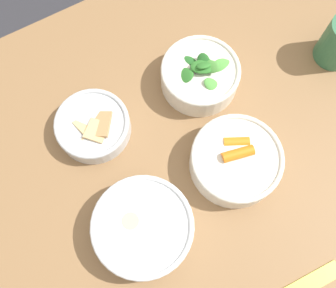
{
  "coord_description": "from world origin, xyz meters",
  "views": [
    {
      "loc": [
        0.17,
        0.19,
        1.44
      ],
      "look_at": [
        0.05,
        -0.0,
        0.77
      ],
      "focal_mm": 40.0,
      "sensor_mm": 36.0,
      "label": 1
    }
  ],
  "objects": [
    {
      "name": "dining_table",
      "position": [
        0.0,
        0.0,
        0.61
      ],
      "size": [
        0.96,
        0.81,
        0.74
      ],
      "color": "olive",
      "rests_on": "ground_plane"
    },
    {
      "name": "bowl_cookies",
      "position": [
        0.16,
        -0.11,
        0.76
      ],
      "size": [
        0.15,
        0.15,
        0.05
      ],
      "color": "silver",
      "rests_on": "dining_table"
    },
    {
      "name": "ground_plane",
      "position": [
        0.0,
        0.0,
        0.0
      ],
      "size": [
        10.0,
        10.0,
        0.0
      ],
      "primitive_type": "plane",
      "color": "#2D2D33"
    },
    {
      "name": "bowl_beans_hotdog",
      "position": [
        0.17,
        0.11,
        0.77
      ],
      "size": [
        0.18,
        0.18,
        0.05
      ],
      "color": "silver",
      "rests_on": "dining_table"
    },
    {
      "name": "bowl_carrots",
      "position": [
        -0.04,
        0.09,
        0.77
      ],
      "size": [
        0.17,
        0.17,
        0.06
      ],
      "color": "silver",
      "rests_on": "dining_table"
    },
    {
      "name": "bowl_greens",
      "position": [
        -0.08,
        -0.1,
        0.77
      ],
      "size": [
        0.16,
        0.16,
        0.08
      ],
      "color": "silver",
      "rests_on": "dining_table"
    }
  ]
}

